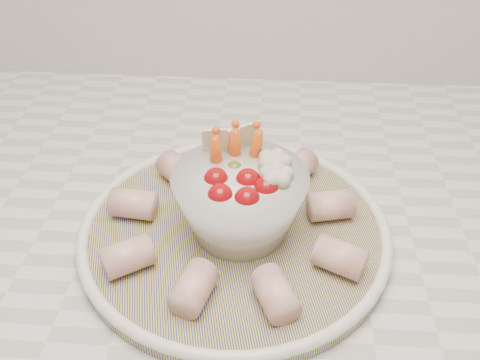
{
  "coord_description": "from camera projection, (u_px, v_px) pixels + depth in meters",
  "views": [
    {
      "loc": [
        0.07,
        0.98,
        1.31
      ],
      "look_at": [
        0.05,
        1.38,
        1.0
      ],
      "focal_mm": 40.0,
      "sensor_mm": 36.0,
      "label": 1
    }
  ],
  "objects": [
    {
      "name": "serving_platter",
      "position": [
        235.0,
        230.0,
        0.56
      ],
      "size": [
        0.38,
        0.38,
        0.02
      ],
      "color": "navy",
      "rests_on": "kitchen_counter"
    },
    {
      "name": "veggie_bowl",
      "position": [
        241.0,
        200.0,
        0.53
      ],
      "size": [
        0.13,
        0.13,
        0.1
      ],
      "color": "silver",
      "rests_on": "serving_platter"
    },
    {
      "name": "cured_meat_rolls",
      "position": [
        235.0,
        216.0,
        0.55
      ],
      "size": [
        0.26,
        0.26,
        0.03
      ],
      "color": "#C15859",
      "rests_on": "serving_platter"
    }
  ]
}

